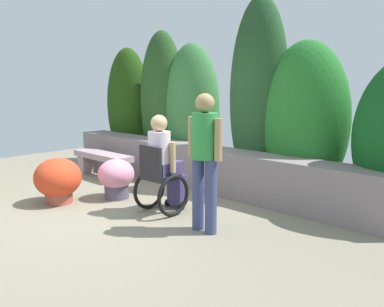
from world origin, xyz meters
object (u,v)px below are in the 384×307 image
stone_bench (103,161)px  flower_pot_red_accent (58,180)px  person_in_wheelchair (163,167)px  person_standing_companion (205,154)px  flower_pot_purple_near (116,177)px

stone_bench → flower_pot_red_accent: size_ratio=2.11×
person_in_wheelchair → person_standing_companion: 0.96m
stone_bench → person_in_wheelchair: size_ratio=1.07×
flower_pot_red_accent → person_standing_companion: bearing=14.7°
flower_pot_purple_near → person_in_wheelchair: bearing=2.4°
stone_bench → flower_pot_red_accent: flower_pot_red_accent is taller
stone_bench → flower_pot_purple_near: flower_pot_purple_near is taller
person_standing_companion → flower_pot_purple_near: (-1.89, 0.12, -0.61)m
person_standing_companion → flower_pot_purple_near: size_ratio=2.69×
person_in_wheelchair → person_standing_companion: (0.89, -0.16, 0.32)m
person_in_wheelchair → flower_pot_purple_near: bearing=-173.2°
person_standing_companion → flower_pot_red_accent: (-2.31, -0.61, -0.59)m
person_in_wheelchair → flower_pot_red_accent: person_in_wheelchair is taller
person_in_wheelchair → stone_bench: bearing=169.4°
stone_bench → person_standing_companion: (3.22, -0.78, 0.63)m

